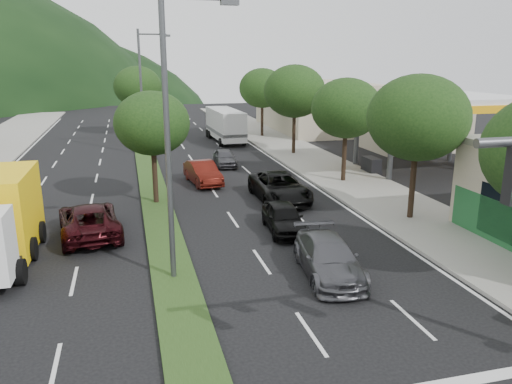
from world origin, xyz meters
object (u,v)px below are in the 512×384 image
object	(u,v)px
car_queue_c	(203,173)
motorhome	(225,125)
car_queue_a	(284,218)
suv_maroon	(89,220)
tree_med_far	(138,87)
tree_r_e	(262,88)
tree_r_d	(295,91)
tree_r_b	(418,118)
streetlight_mid	(144,86)
tree_med_near	(152,123)
streetlight_near	(173,125)
car_queue_b	(328,258)
tree_r_c	(346,108)
car_queue_e	(225,158)
car_queue_d	(280,187)

from	to	relation	value
car_queue_c	motorhome	bearing A→B (deg)	66.50
car_queue_a	suv_maroon	bearing A→B (deg)	173.34
tree_med_far	tree_r_e	bearing A→B (deg)	-18.43
tree_r_d	motorhome	distance (m)	9.83
car_queue_a	motorhome	size ratio (longest dim) A/B	0.49
tree_r_b	car_queue_c	world-z (taller)	tree_r_b
tree_r_b	streetlight_mid	xyz separation A→B (m)	(-11.79, 21.00, 0.55)
tree_r_b	tree_r_d	world-z (taller)	tree_r_d
tree_r_b	tree_med_near	bearing A→B (deg)	153.43
streetlight_near	tree_med_far	bearing A→B (deg)	90.33
tree_r_b	car_queue_b	bearing A→B (deg)	-141.74
tree_med_near	tree_r_c	bearing A→B (deg)	9.46
car_queue_e	motorhome	bearing A→B (deg)	81.42
car_queue_a	car_queue_c	size ratio (longest dim) A/B	0.90
streetlight_near	car_queue_a	distance (m)	8.16
car_queue_a	car_queue_b	distance (m)	5.00
streetlight_near	car_queue_b	world-z (taller)	streetlight_near
car_queue_b	tree_r_c	bearing A→B (deg)	70.56
tree_r_c	car_queue_a	size ratio (longest dim) A/B	1.66
car_queue_c	motorhome	size ratio (longest dim) A/B	0.54
tree_r_e	tree_r_d	bearing A→B (deg)	-90.00
car_queue_d	tree_med_near	bearing A→B (deg)	171.13
car_queue_e	car_queue_d	bearing A→B (deg)	-80.51
tree_r_c	tree_r_e	distance (m)	20.00
tree_r_d	suv_maroon	bearing A→B (deg)	-132.82
streetlight_mid	car_queue_a	distance (m)	22.27
tree_r_c	tree_med_far	world-z (taller)	tree_med_far
tree_med_near	tree_r_b	bearing A→B (deg)	-26.57
tree_r_e	tree_med_far	xyz separation A→B (m)	(-12.00, 4.00, 0.11)
tree_med_near	tree_med_far	xyz separation A→B (m)	(0.00, 26.00, 0.58)
tree_r_c	car_queue_b	world-z (taller)	tree_r_c
tree_r_d	car_queue_c	xyz separation A→B (m)	(-8.82, -8.09, -4.47)
car_queue_b	car_queue_c	world-z (taller)	car_queue_c
tree_med_near	car_queue_d	world-z (taller)	tree_med_near
tree_med_near	tree_med_far	world-z (taller)	tree_med_far
tree_med_far	car_queue_b	world-z (taller)	tree_med_far
car_queue_c	car_queue_d	size ratio (longest dim) A/B	0.78
tree_r_e	streetlight_near	bearing A→B (deg)	-110.23
tree_r_b	car_queue_a	bearing A→B (deg)	-179.21
tree_r_c	suv_maroon	world-z (taller)	tree_r_c
car_queue_d	motorhome	bearing A→B (deg)	87.40
car_queue_d	car_queue_e	world-z (taller)	car_queue_d
streetlight_mid	tree_med_far	bearing A→B (deg)	91.07
tree_med_far	car_queue_a	size ratio (longest dim) A/B	1.78
tree_r_e	tree_med_near	size ratio (longest dim) A/B	1.11
tree_r_b	tree_r_c	world-z (taller)	tree_r_b
tree_r_b	car_queue_c	size ratio (longest dim) A/B	1.60
car_queue_a	car_queue_b	size ratio (longest dim) A/B	0.82
car_queue_b	car_queue_d	size ratio (longest dim) A/B	0.85
streetlight_mid	tree_r_c	bearing A→B (deg)	-47.78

